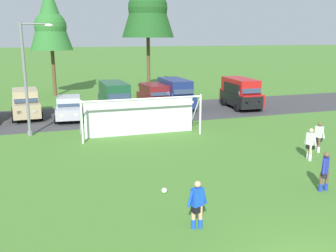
# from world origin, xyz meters

# --- Properties ---
(ground_plane) EXTENTS (400.00, 400.00, 0.00)m
(ground_plane) POSITION_xyz_m (0.00, 15.00, 0.00)
(ground_plane) COLOR #477A2D
(parking_lot_strip) EXTENTS (52.00, 8.40, 0.01)m
(parking_lot_strip) POSITION_xyz_m (0.00, 22.42, 0.00)
(parking_lot_strip) COLOR #3D3D3F
(parking_lot_strip) RESTS_ON ground
(soccer_ball) EXTENTS (0.22, 0.22, 0.22)m
(soccer_ball) POSITION_xyz_m (-2.27, 6.57, 0.11)
(soccer_ball) COLOR white
(soccer_ball) RESTS_ON ground
(soccer_goal) EXTENTS (7.45, 2.06, 2.57)m
(soccer_goal) POSITION_xyz_m (-1.00, 15.48, 1.29)
(soccer_goal) COLOR white
(soccer_goal) RESTS_ON ground
(player_striker_near) EXTENTS (0.37, 0.74, 1.64)m
(player_striker_near) POSITION_xyz_m (5.91, 8.22, 0.82)
(player_striker_near) COLOR beige
(player_striker_near) RESTS_ON ground
(player_midfield_center) EXTENTS (0.63, 0.53, 1.64)m
(player_midfield_center) POSITION_xyz_m (3.90, 4.80, 0.82)
(player_midfield_center) COLOR brown
(player_midfield_center) RESTS_ON ground
(player_defender_far) EXTENTS (0.36, 0.74, 1.64)m
(player_defender_far) POSITION_xyz_m (7.26, 9.23, 0.82)
(player_defender_far) COLOR brown
(player_defender_far) RESTS_ON ground
(player_winger_left) EXTENTS (0.75, 0.33, 1.64)m
(player_winger_left) POSITION_xyz_m (-2.10, 3.58, 0.82)
(player_winger_left) COLOR tan
(player_winger_left) RESTS_ON ground
(parked_car_slot_left) EXTENTS (2.39, 4.73, 2.16)m
(parked_car_slot_left) POSITION_xyz_m (-8.08, 23.29, 1.11)
(parked_car_slot_left) COLOR tan
(parked_car_slot_left) RESTS_ON ground
(parked_car_slot_center_left) EXTENTS (2.28, 4.33, 1.72)m
(parked_car_slot_center_left) POSITION_xyz_m (-4.99, 21.68, 0.88)
(parked_car_slot_center_left) COLOR #B2B2BC
(parked_car_slot_center_left) RESTS_ON ground
(parked_car_slot_center) EXTENTS (2.26, 4.83, 2.52)m
(parked_car_slot_center) POSITION_xyz_m (-1.39, 22.58, 1.34)
(parked_car_slot_center) COLOR #194C2D
(parked_car_slot_center) RESTS_ON ground
(parked_car_slot_center_right) EXTENTS (2.32, 4.69, 2.16)m
(parked_car_slot_center_right) POSITION_xyz_m (2.12, 23.23, 1.11)
(parked_car_slot_center_right) COLOR maroon
(parked_car_slot_center_right) RESTS_ON ground
(parked_car_slot_right) EXTENTS (2.25, 4.83, 2.52)m
(parked_car_slot_right) POSITION_xyz_m (3.96, 23.28, 1.34)
(parked_car_slot_right) COLOR navy
(parked_car_slot_right) RESTS_ON ground
(parked_car_slot_far_right) EXTENTS (2.38, 4.72, 2.16)m
(parked_car_slot_far_right) POSITION_xyz_m (9.37, 21.73, 1.11)
(parked_car_slot_far_right) COLOR black
(parked_car_slot_far_right) RESTS_ON ground
(parked_car_slot_end) EXTENTS (2.36, 4.88, 2.52)m
(parked_car_slot_end) POSITION_xyz_m (9.53, 21.98, 1.34)
(parked_car_slot_end) COLOR red
(parked_car_slot_end) RESTS_ON ground
(tree_left_edge) EXTENTS (4.22, 4.22, 11.26)m
(tree_left_edge) POSITION_xyz_m (-5.70, 33.92, 7.75)
(tree_left_edge) COLOR brown
(tree_left_edge) RESTS_ON ground
(street_lamp) EXTENTS (2.00, 0.32, 6.89)m
(street_lamp) POSITION_xyz_m (-7.48, 17.57, 3.58)
(street_lamp) COLOR slate
(street_lamp) RESTS_ON ground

